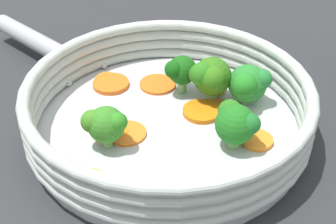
% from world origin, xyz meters
% --- Properties ---
extents(ground_plane, '(4.00, 4.00, 0.00)m').
position_xyz_m(ground_plane, '(0.00, 0.00, 0.00)').
color(ground_plane, '#262729').
extents(skillet, '(0.31, 0.31, 0.01)m').
position_xyz_m(skillet, '(0.00, 0.00, 0.01)').
color(skillet, '#B2B5B7').
rests_on(skillet, ground_plane).
extents(skillet_rim_wall, '(0.33, 0.33, 0.06)m').
position_xyz_m(skillet_rim_wall, '(0.00, 0.00, 0.04)').
color(skillet_rim_wall, '#B2BCB4').
rests_on(skillet_rim_wall, skillet).
extents(skillet_handle, '(0.18, 0.13, 0.03)m').
position_xyz_m(skillet_handle, '(-0.22, -0.13, 0.03)').
color(skillet_handle, '#999B9E').
rests_on(skillet_handle, skillet).
extents(skillet_rivet_left, '(0.01, 0.01, 0.01)m').
position_xyz_m(skillet_rivet_left, '(-0.14, -0.05, 0.02)').
color(skillet_rivet_left, '#B0B3B5').
rests_on(skillet_rivet_left, skillet).
extents(skillet_rivet_right, '(0.01, 0.01, 0.01)m').
position_xyz_m(skillet_rivet_right, '(-0.11, -0.10, 0.02)').
color(skillet_rivet_right, '#B1B7B2').
rests_on(skillet_rivet_right, skillet).
extents(carrot_slice_0, '(0.05, 0.05, 0.01)m').
position_xyz_m(carrot_slice_0, '(-0.10, -0.05, 0.02)').
color(carrot_slice_0, orange).
rests_on(carrot_slice_0, skillet).
extents(carrot_slice_1, '(0.06, 0.06, 0.00)m').
position_xyz_m(carrot_slice_1, '(0.01, -0.05, 0.02)').
color(carrot_slice_1, orange).
rests_on(carrot_slice_1, skillet).
extents(carrot_slice_2, '(0.04, 0.04, 0.01)m').
position_xyz_m(carrot_slice_2, '(0.07, -0.10, 0.02)').
color(carrot_slice_2, '#F09040').
rests_on(carrot_slice_2, skillet).
extents(carrot_slice_3, '(0.05, 0.05, 0.00)m').
position_xyz_m(carrot_slice_3, '(-0.00, -0.07, 0.02)').
color(carrot_slice_3, orange).
rests_on(carrot_slice_3, skillet).
extents(carrot_slice_4, '(0.06, 0.06, 0.00)m').
position_xyz_m(carrot_slice_4, '(-0.08, 0.01, 0.02)').
color(carrot_slice_4, orange).
rests_on(carrot_slice_4, skillet).
extents(carrot_slice_5, '(0.03, 0.03, 0.00)m').
position_xyz_m(carrot_slice_5, '(-0.05, 0.08, 0.02)').
color(carrot_slice_5, '#EF9A36').
rests_on(carrot_slice_5, skillet).
extents(carrot_slice_6, '(0.03, 0.03, 0.00)m').
position_xyz_m(carrot_slice_6, '(-0.11, -0.05, 0.02)').
color(carrot_slice_6, orange).
rests_on(carrot_slice_6, skillet).
extents(carrot_slice_7, '(0.06, 0.06, 0.01)m').
position_xyz_m(carrot_slice_7, '(-0.01, 0.04, 0.02)').
color(carrot_slice_7, orange).
rests_on(carrot_slice_7, skillet).
extents(carrot_slice_8, '(0.05, 0.05, 0.00)m').
position_xyz_m(carrot_slice_8, '(-0.01, 0.06, 0.02)').
color(carrot_slice_8, orange).
rests_on(carrot_slice_8, skillet).
extents(carrot_slice_9, '(0.04, 0.04, 0.01)m').
position_xyz_m(carrot_slice_9, '(0.06, 0.09, 0.02)').
color(carrot_slice_9, orange).
rests_on(carrot_slice_9, skillet).
extents(broccoli_floret_0, '(0.05, 0.05, 0.05)m').
position_xyz_m(broccoli_floret_0, '(-0.01, 0.10, 0.04)').
color(broccoli_floret_0, '#7CA869').
rests_on(broccoli_floret_0, skillet).
extents(broccoli_floret_1, '(0.04, 0.05, 0.05)m').
position_xyz_m(broccoli_floret_1, '(0.02, -0.07, 0.04)').
color(broccoli_floret_1, '#7DAE5E').
rests_on(broccoli_floret_1, skillet).
extents(broccoli_floret_2, '(0.04, 0.04, 0.05)m').
position_xyz_m(broccoli_floret_2, '(-0.06, 0.03, 0.05)').
color(broccoli_floret_2, '#72A65E').
rests_on(broccoli_floret_2, skillet).
extents(broccoli_floret_3, '(0.05, 0.04, 0.05)m').
position_xyz_m(broccoli_floret_3, '(0.06, 0.06, 0.04)').
color(broccoli_floret_3, '#6E9E54').
rests_on(broccoli_floret_3, skillet).
extents(broccoli_floret_4, '(0.05, 0.05, 0.06)m').
position_xyz_m(broccoli_floret_4, '(-0.03, 0.06, 0.05)').
color(broccoli_floret_4, '#8BB66F').
rests_on(broccoli_floret_4, skillet).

